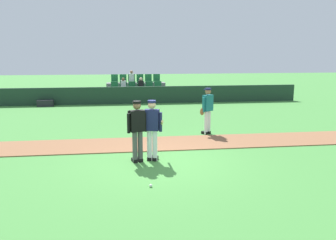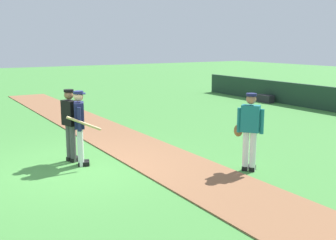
# 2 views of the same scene
# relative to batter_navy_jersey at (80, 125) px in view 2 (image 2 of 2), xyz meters

# --- Properties ---
(ground_plane) EXTENTS (80.00, 80.00, 0.00)m
(ground_plane) POSITION_rel_batter_navy_jersey_xyz_m (0.13, -0.18, -0.97)
(ground_plane) COLOR #42843A
(infield_dirt_path) EXTENTS (28.00, 1.86, 0.03)m
(infield_dirt_path) POSITION_rel_batter_navy_jersey_xyz_m (0.13, 1.84, -0.95)
(infield_dirt_path) COLOR brown
(infield_dirt_path) RESTS_ON ground
(batter_navy_jersey) EXTENTS (0.60, 0.80, 1.76)m
(batter_navy_jersey) POSITION_rel_batter_navy_jersey_xyz_m (0.00, 0.00, 0.00)
(batter_navy_jersey) COLOR white
(batter_navy_jersey) RESTS_ON ground
(umpire_home_plate) EXTENTS (0.57, 0.39, 1.76)m
(umpire_home_plate) POSITION_rel_batter_navy_jersey_xyz_m (-0.44, -0.07, 0.03)
(umpire_home_plate) COLOR #4C4C4C
(umpire_home_plate) RESTS_ON ground
(runner_teal_jersey) EXTENTS (0.60, 0.47, 1.76)m
(runner_teal_jersey) POSITION_rel_batter_navy_jersey_xyz_m (2.36, 3.06, -0.01)
(runner_teal_jersey) COLOR white
(runner_teal_jersey) RESTS_ON ground
(equipment_bag) EXTENTS (0.90, 0.36, 0.36)m
(equipment_bag) POSITION_rel_batter_navy_jersey_xyz_m (-5.19, 11.08, -0.79)
(equipment_bag) COLOR #232328
(equipment_bag) RESTS_ON ground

